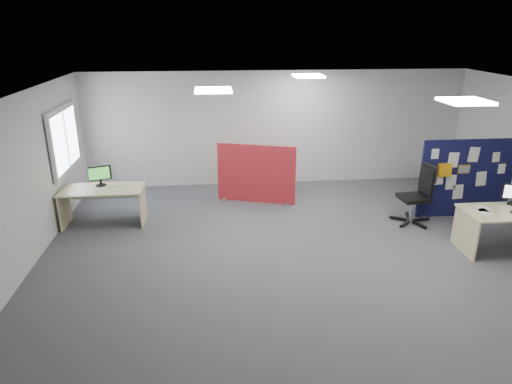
{
  "coord_description": "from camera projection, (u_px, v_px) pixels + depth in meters",
  "views": [
    {
      "loc": [
        -1.55,
        -7.1,
        3.68
      ],
      "look_at": [
        -0.83,
        0.14,
        1.0
      ],
      "focal_mm": 32.0,
      "sensor_mm": 36.0,
      "label": 1
    }
  ],
  "objects": [
    {
      "name": "navy_divider",
      "position": [
        465.0,
        178.0,
        9.09
      ],
      "size": [
        1.92,
        0.3,
        1.59
      ],
      "color": "#0E0E35",
      "rests_on": "floor"
    },
    {
      "name": "wall_left",
      "position": [
        25.0,
        182.0,
        7.16
      ],
      "size": [
        0.02,
        7.0,
        2.7
      ],
      "primitive_type": "cube",
      "color": "silver",
      "rests_on": "floor"
    },
    {
      "name": "floor",
      "position": [
        304.0,
        246.0,
        8.04
      ],
      "size": [
        9.0,
        9.0,
        0.0
      ],
      "primitive_type": "plane",
      "color": "#4B4D52",
      "rests_on": "ground"
    },
    {
      "name": "window",
      "position": [
        65.0,
        140.0,
        8.97
      ],
      "size": [
        0.06,
        1.7,
        1.3
      ],
      "color": "white",
      "rests_on": "wall_left"
    },
    {
      "name": "red_divider",
      "position": [
        256.0,
        174.0,
        9.85
      ],
      "size": [
        1.65,
        0.56,
        1.29
      ],
      "rotation": [
        0.0,
        0.0,
        -0.3
      ],
      "color": "maroon",
      "rests_on": "floor"
    },
    {
      "name": "wall_front",
      "position": [
        381.0,
        287.0,
        4.31
      ],
      "size": [
        9.0,
        0.02,
        2.7
      ],
      "primitive_type": "cube",
      "color": "silver",
      "rests_on": "floor"
    },
    {
      "name": "wall_back",
      "position": [
        277.0,
        129.0,
        10.85
      ],
      "size": [
        9.0,
        0.02,
        2.7
      ],
      "primitive_type": "cube",
      "color": "silver",
      "rests_on": "floor"
    },
    {
      "name": "second_desk",
      "position": [
        103.0,
        197.0,
        8.82
      ],
      "size": [
        1.55,
        0.77,
        0.73
      ],
      "color": "#D1BD86",
      "rests_on": "floor"
    },
    {
      "name": "desk_papers",
      "position": [
        506.0,
        211.0,
        7.65
      ],
      "size": [
        1.32,
        0.66,
        0.0
      ],
      "color": "white",
      "rests_on": "main_desk"
    },
    {
      "name": "monitor_second",
      "position": [
        100.0,
        175.0,
        8.8
      ],
      "size": [
        0.42,
        0.2,
        0.39
      ],
      "rotation": [
        0.0,
        0.0,
        0.34
      ],
      "color": "black",
      "rests_on": "second_desk"
    },
    {
      "name": "ceiling_lights",
      "position": [
        321.0,
        87.0,
        7.77
      ],
      "size": [
        4.1,
        4.1,
        0.04
      ],
      "color": "white",
      "rests_on": "ceiling"
    },
    {
      "name": "ceiling",
      "position": [
        310.0,
        91.0,
        7.11
      ],
      "size": [
        9.0,
        7.0,
        0.02
      ],
      "primitive_type": "cube",
      "color": "white",
      "rests_on": "wall_back"
    },
    {
      "name": "office_chair",
      "position": [
        420.0,
        191.0,
        8.81
      ],
      "size": [
        0.76,
        0.77,
        1.17
      ],
      "rotation": [
        0.0,
        0.0,
        0.09
      ],
      "color": "black",
      "rests_on": "floor"
    }
  ]
}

